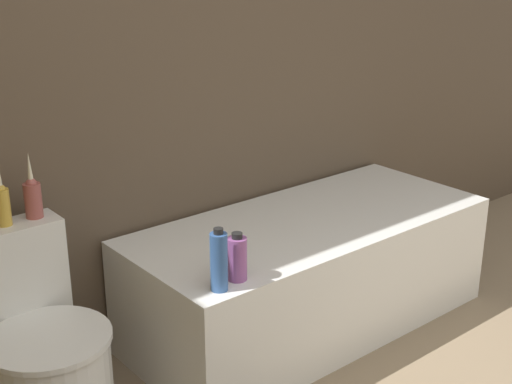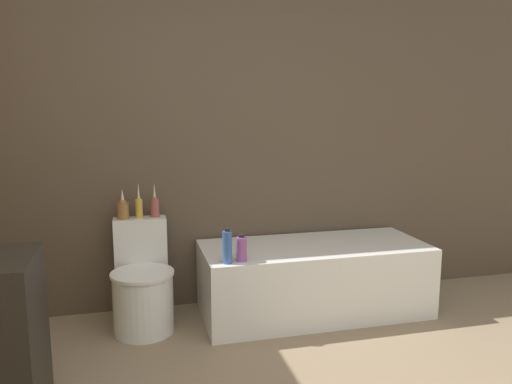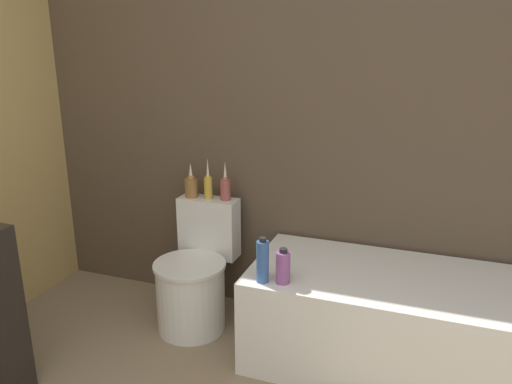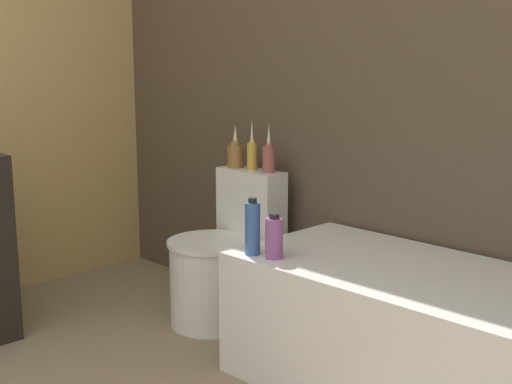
% 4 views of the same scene
% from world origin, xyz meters
% --- Properties ---
extents(wall_back_tiled, '(6.40, 0.06, 2.60)m').
position_xyz_m(wall_back_tiled, '(0.00, 2.34, 1.30)').
color(wall_back_tiled, brown).
rests_on(wall_back_tiled, ground_plane).
extents(bathtub, '(1.64, 0.71, 0.51)m').
position_xyz_m(bathtub, '(0.74, 1.94, 0.26)').
color(bathtub, white).
rests_on(bathtub, ground).
extents(toilet, '(0.42, 0.55, 0.73)m').
position_xyz_m(toilet, '(-0.49, 1.96, 0.29)').
color(toilet, white).
rests_on(toilet, ground).
extents(vase_gold, '(0.08, 0.08, 0.22)m').
position_xyz_m(vase_gold, '(-0.60, 2.17, 0.80)').
color(vase_gold, olive).
rests_on(vase_gold, toilet).
extents(vase_silver, '(0.05, 0.05, 0.25)m').
position_xyz_m(vase_silver, '(-0.49, 2.18, 0.81)').
color(vase_silver, gold).
rests_on(vase_silver, toilet).
extents(vase_bronze, '(0.06, 0.06, 0.24)m').
position_xyz_m(vase_bronze, '(-0.38, 2.19, 0.81)').
color(vase_bronze, '#994C47').
rests_on(vase_bronze, toilet).
extents(shampoo_bottle_tall, '(0.06, 0.06, 0.23)m').
position_xyz_m(shampoo_bottle_tall, '(0.04, 1.66, 0.62)').
color(shampoo_bottle_tall, '#335999').
rests_on(shampoo_bottle_tall, bathtub).
extents(shampoo_bottle_short, '(0.07, 0.07, 0.18)m').
position_xyz_m(shampoo_bottle_short, '(0.14, 1.68, 0.60)').
color(shampoo_bottle_short, '#8C4C8C').
rests_on(shampoo_bottle_short, bathtub).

